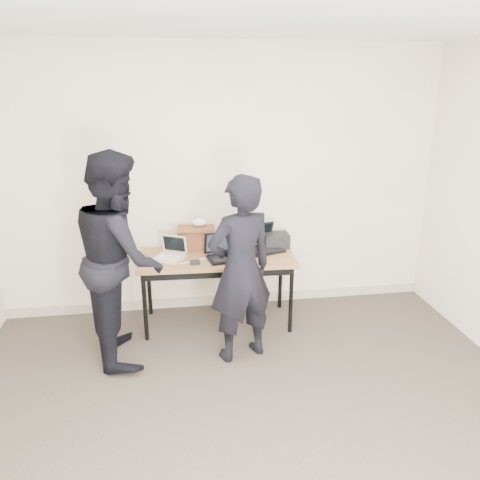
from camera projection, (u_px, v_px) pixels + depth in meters
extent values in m
cube|color=#403831|center=(261.00, 458.00, 3.07)|extent=(4.50, 4.50, 0.05)
cube|color=beige|center=(221.00, 182.00, 4.76)|extent=(4.50, 0.05, 2.70)
cube|color=olive|center=(217.00, 258.00, 4.54)|extent=(1.52, 0.71, 0.03)
cylinder|color=black|center=(145.00, 307.00, 4.33)|extent=(0.04, 0.04, 0.68)
cylinder|color=black|center=(291.00, 300.00, 4.48)|extent=(0.04, 0.04, 0.68)
cylinder|color=black|center=(149.00, 284.00, 4.83)|extent=(0.04, 0.04, 0.68)
cylinder|color=black|center=(280.00, 278.00, 4.98)|extent=(0.04, 0.04, 0.68)
cube|color=black|center=(219.00, 275.00, 4.29)|extent=(1.40, 0.07, 0.06)
cube|color=beige|center=(169.00, 258.00, 4.44)|extent=(0.33, 0.31, 0.03)
cube|color=beige|center=(168.00, 257.00, 4.41)|extent=(0.24, 0.20, 0.01)
cube|color=beige|center=(174.00, 244.00, 4.52)|extent=(0.25, 0.16, 0.18)
cube|color=black|center=(174.00, 244.00, 4.51)|extent=(0.21, 0.13, 0.15)
cube|color=beige|center=(174.00, 253.00, 4.53)|extent=(0.21, 0.12, 0.01)
cube|color=black|center=(225.00, 259.00, 4.43)|extent=(0.35, 0.29, 0.02)
cube|color=black|center=(226.00, 258.00, 4.40)|extent=(0.28, 0.18, 0.01)
cube|color=black|center=(220.00, 242.00, 4.53)|extent=(0.32, 0.13, 0.22)
cube|color=#26333F|center=(220.00, 242.00, 4.52)|extent=(0.27, 0.10, 0.18)
cube|color=black|center=(221.00, 254.00, 4.54)|extent=(0.28, 0.07, 0.02)
cube|color=black|center=(265.00, 250.00, 4.66)|extent=(0.41, 0.35, 0.02)
cube|color=black|center=(266.00, 250.00, 4.63)|extent=(0.31, 0.22, 0.01)
cube|color=black|center=(257.00, 234.00, 4.76)|extent=(0.36, 0.19, 0.23)
cube|color=black|center=(257.00, 234.00, 4.75)|extent=(0.30, 0.16, 0.19)
cube|color=black|center=(259.00, 245.00, 4.76)|extent=(0.30, 0.11, 0.02)
cube|color=brown|center=(196.00, 238.00, 4.67)|extent=(0.38, 0.20, 0.24)
cube|color=brown|center=(196.00, 230.00, 4.59)|extent=(0.37, 0.12, 0.07)
cube|color=brown|center=(212.00, 240.00, 4.68)|extent=(0.03, 0.10, 0.02)
ellipsoid|color=white|center=(199.00, 222.00, 4.63)|extent=(0.13, 0.10, 0.08)
cube|color=black|center=(276.00, 240.00, 4.77)|extent=(0.25, 0.21, 0.14)
cube|color=black|center=(195.00, 262.00, 4.33)|extent=(0.09, 0.06, 0.03)
cube|color=black|center=(248.00, 256.00, 4.53)|extent=(0.29, 0.17, 0.01)
cube|color=black|center=(270.00, 254.00, 4.59)|extent=(0.17, 0.22, 0.01)
cube|color=silver|center=(217.00, 260.00, 4.41)|extent=(0.20, 0.17, 0.01)
cube|color=black|center=(233.00, 248.00, 4.74)|extent=(0.25, 0.01, 0.01)
cube|color=silver|center=(193.00, 261.00, 4.40)|extent=(0.26, 0.12, 0.01)
imported|color=black|center=(241.00, 270.00, 3.93)|extent=(0.70, 0.57, 1.64)
imported|color=black|center=(120.00, 258.00, 3.96)|extent=(0.83, 0.99, 1.82)
cube|color=#ADA28F|center=(223.00, 300.00, 5.14)|extent=(4.50, 0.03, 0.10)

